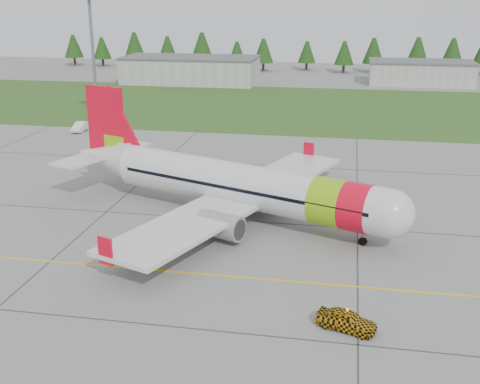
# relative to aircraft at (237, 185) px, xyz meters

# --- Properties ---
(ground) EXTENTS (320.00, 320.00, 0.00)m
(ground) POSITION_rel_aircraft_xyz_m (1.66, -20.86, -3.35)
(ground) COLOR gray
(ground) RESTS_ON ground
(aircraft) EXTENTS (36.65, 34.82, 11.61)m
(aircraft) POSITION_rel_aircraft_xyz_m (0.00, 0.00, 0.00)
(aircraft) COLOR silver
(aircraft) RESTS_ON ground
(follow_me_car) EXTENTS (1.81, 1.96, 4.00)m
(follow_me_car) POSITION_rel_aircraft_xyz_m (10.88, -19.10, -1.35)
(follow_me_car) COLOR #D99F0C
(follow_me_car) RESTS_ON ground
(service_van) EXTENTS (1.65, 1.57, 4.56)m
(service_van) POSITION_rel_aircraft_xyz_m (-31.85, 33.57, -1.07)
(service_van) COLOR white
(service_van) RESTS_ON ground
(grass_strip) EXTENTS (320.00, 50.00, 0.03)m
(grass_strip) POSITION_rel_aircraft_xyz_m (1.66, 61.14, -3.33)
(grass_strip) COLOR #30561E
(grass_strip) RESTS_ON ground
(taxi_guideline) EXTENTS (120.00, 0.25, 0.02)m
(taxi_guideline) POSITION_rel_aircraft_xyz_m (1.66, -12.86, -3.34)
(taxi_guideline) COLOR gold
(taxi_guideline) RESTS_ON ground
(hangar_west) EXTENTS (32.00, 14.00, 6.00)m
(hangar_west) POSITION_rel_aircraft_xyz_m (-28.34, 89.14, -0.35)
(hangar_west) COLOR #A8A8A3
(hangar_west) RESTS_ON ground
(hangar_east) EXTENTS (24.00, 12.00, 5.20)m
(hangar_east) POSITION_rel_aircraft_xyz_m (26.66, 97.14, -0.75)
(hangar_east) COLOR #A8A8A3
(hangar_east) RESTS_ON ground
(floodlight_mast) EXTENTS (0.50, 0.50, 20.00)m
(floodlight_mast) POSITION_rel_aircraft_xyz_m (-30.34, 37.14, 6.65)
(floodlight_mast) COLOR slate
(floodlight_mast) RESTS_ON ground
(treeline) EXTENTS (160.00, 8.00, 10.00)m
(treeline) POSITION_rel_aircraft_xyz_m (1.66, 117.14, 1.65)
(treeline) COLOR #1C3F14
(treeline) RESTS_ON ground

